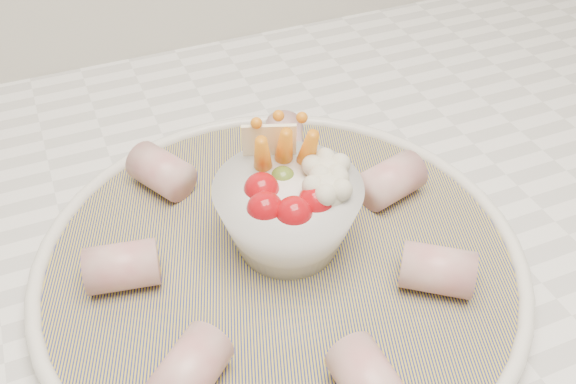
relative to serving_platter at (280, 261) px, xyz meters
name	(u,v)px	position (x,y,z in m)	size (l,w,h in m)	color
serving_platter	(280,261)	(0.00, 0.00, 0.00)	(0.49, 0.49, 0.02)	navy
veggie_bowl	(289,209)	(0.01, 0.01, 0.04)	(0.11, 0.11, 0.10)	silver
cured_meat_rolls	(279,242)	(0.00, 0.00, 0.02)	(0.29, 0.31, 0.04)	#B45257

